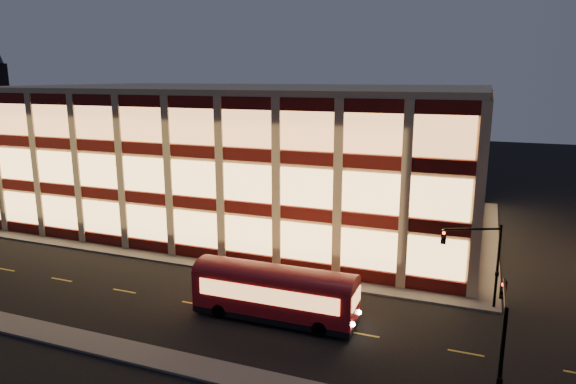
% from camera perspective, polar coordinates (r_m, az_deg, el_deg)
% --- Properties ---
extents(ground, '(200.00, 200.00, 0.00)m').
position_cam_1_polar(ground, '(43.93, -10.72, -8.22)').
color(ground, black).
rests_on(ground, ground).
extents(sidewalk_office_south, '(54.00, 2.00, 0.15)m').
position_cam_1_polar(sidewalk_office_south, '(46.25, -13.25, -7.15)').
color(sidewalk_office_south, '#514F4C').
rests_on(sidewalk_office_south, ground).
extents(sidewalk_office_east, '(2.00, 30.00, 0.15)m').
position_cam_1_polar(sidewalk_office_east, '(53.88, 21.31, -4.84)').
color(sidewalk_office_east, '#514F4C').
rests_on(sidewalk_office_east, ground).
extents(sidewalk_near, '(100.00, 2.00, 0.15)m').
position_cam_1_polar(sidewalk_near, '(34.59, -22.52, -14.87)').
color(sidewalk_near, '#514F4C').
rests_on(sidewalk_near, ground).
extents(office_building, '(50.45, 30.45, 14.50)m').
position_cam_1_polar(office_building, '(57.88, -4.64, 4.46)').
color(office_building, tan).
rests_on(office_building, ground).
extents(traffic_signal_far, '(3.79, 1.87, 6.00)m').
position_cam_1_polar(traffic_signal_far, '(36.67, 20.38, -6.26)').
color(traffic_signal_far, black).
rests_on(traffic_signal_far, ground).
extents(traffic_signal_near, '(0.32, 4.45, 6.00)m').
position_cam_1_polar(traffic_signal_near, '(26.23, 22.69, -14.13)').
color(traffic_signal_near, black).
rests_on(traffic_signal_near, ground).
extents(trolley_bus, '(10.77, 2.90, 3.64)m').
position_cam_1_polar(trolley_bus, '(33.88, -1.50, -10.80)').
color(trolley_bus, maroon).
rests_on(trolley_bus, ground).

